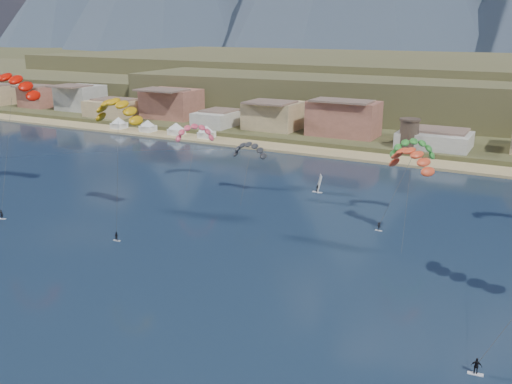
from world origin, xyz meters
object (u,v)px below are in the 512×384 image
Objects in this scene: watchtower at (409,133)px; kitesurfer_red at (10,82)px; kitesurfer_yellow at (117,107)px; windsurfer at (318,187)px; kitesurfer_green at (413,146)px.

kitesurfer_red is at bearing -128.87° from watchtower.
watchtower is 0.35× the size of kitesurfer_yellow.
watchtower is at bearing 67.72° from kitesurfer_yellow.
windsurfer is (55.11, 32.69, -23.02)m from kitesurfer_red.
kitesurfer_red is at bearing -162.87° from kitesurfer_green.
kitesurfer_green is 4.27× the size of windsurfer.
kitesurfer_red reaches higher than windsurfer.
kitesurfer_yellow is at bearing -112.28° from watchtower.
watchtower is at bearing 79.49° from windsurfer.
kitesurfer_green is at bearing 29.20° from kitesurfer_yellow.
kitesurfer_green reaches higher than windsurfer.
kitesurfer_red is 1.18× the size of kitesurfer_yellow.
windsurfer is (24.71, 34.96, -20.23)m from kitesurfer_yellow.
kitesurfer_yellow is 53.69m from kitesurfer_green.
kitesurfer_red is 7.22× the size of windsurfer.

